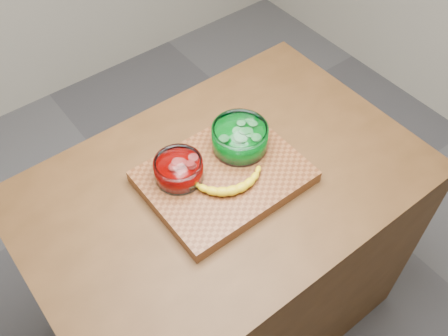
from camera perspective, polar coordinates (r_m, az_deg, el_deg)
ground at (r=2.25m, az=0.00°, el=-15.81°), size 3.50×3.50×0.00m
counter at (r=1.85m, az=0.00°, el=-10.14°), size 1.20×0.80×0.90m
cutting_board at (r=1.46m, az=0.00°, el=-1.00°), size 0.45×0.35×0.04m
bowl_red at (r=1.42m, az=-5.20°, el=-0.18°), size 0.14×0.14×0.07m
bowl_green at (r=1.49m, az=1.81°, el=3.46°), size 0.17×0.17×0.08m
banana at (r=1.41m, az=0.62°, el=-1.26°), size 0.23×0.14×0.03m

